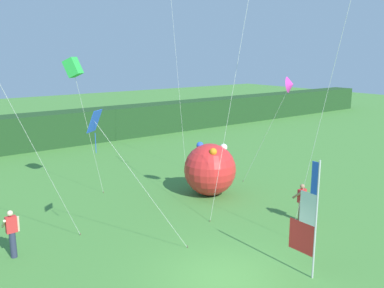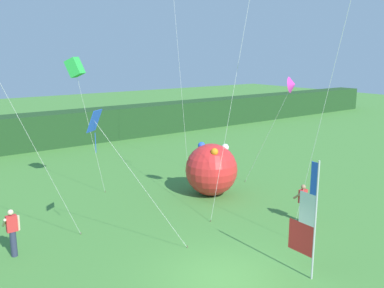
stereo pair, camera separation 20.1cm
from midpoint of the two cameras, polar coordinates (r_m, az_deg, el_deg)
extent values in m
plane|color=#478438|center=(14.01, 3.98, -17.75)|extent=(120.00, 120.00, 0.00)
cube|color=#1E421E|center=(33.02, -22.44, 1.38)|extent=(80.00, 2.40, 2.54)
cylinder|color=#B7B7BC|center=(13.70, 16.00, -9.96)|extent=(0.06, 0.06, 3.86)
cube|color=red|center=(14.26, 14.15, -12.08)|extent=(0.02, 0.97, 1.03)
cube|color=white|center=(13.77, 14.98, -8.40)|extent=(0.02, 0.60, 1.03)
cube|color=blue|center=(13.34, 15.84, -4.46)|extent=(0.02, 0.23, 1.03)
cylinder|color=#2D334C|center=(16.32, -23.35, -12.40)|extent=(0.22, 0.22, 0.93)
cube|color=red|center=(16.03, -23.58, -9.94)|extent=(0.36, 0.20, 0.58)
sphere|color=beige|center=(15.89, -23.71, -8.57)|extent=(0.20, 0.20, 0.20)
cylinder|color=beige|center=(16.02, -24.46, -9.79)|extent=(0.09, 0.48, 0.42)
cylinder|color=beige|center=(16.10, -22.78, -9.91)|extent=(0.09, 0.14, 0.56)
cylinder|color=#B7B2A3|center=(23.79, 1.45, -3.76)|extent=(0.22, 0.22, 0.84)
cube|color=red|center=(23.61, 1.46, -2.14)|extent=(0.36, 0.20, 0.54)
sphere|color=beige|center=(23.51, 1.47, -1.22)|extent=(0.20, 0.20, 0.20)
cylinder|color=beige|center=(23.50, 0.93, -2.10)|extent=(0.09, 0.48, 0.42)
cylinder|color=beige|center=(23.76, 1.89, -2.18)|extent=(0.09, 0.14, 0.56)
cylinder|color=brown|center=(18.58, 14.20, -8.84)|extent=(0.22, 0.22, 0.85)
cube|color=red|center=(18.34, 14.32, -6.77)|extent=(0.36, 0.20, 0.57)
sphere|color=#A37556|center=(18.21, 14.39, -5.57)|extent=(0.20, 0.20, 0.20)
cylinder|color=#A37556|center=(18.19, 13.72, -6.71)|extent=(0.09, 0.48, 0.42)
cylinder|color=#A37556|center=(18.53, 14.75, -6.73)|extent=(0.09, 0.14, 0.56)
sphere|color=red|center=(21.01, 2.17, -3.46)|extent=(2.59, 2.59, 2.59)
sphere|color=white|center=(20.99, 4.03, -0.45)|extent=(0.36, 0.36, 0.36)
sphere|color=blue|center=(21.08, 0.82, -0.20)|extent=(0.36, 0.36, 0.36)
sphere|color=orange|center=(20.05, 2.59, -1.06)|extent=(0.36, 0.36, 0.36)
cylinder|color=brown|center=(15.89, -0.97, -13.71)|extent=(0.03, 0.03, 0.08)
cylinder|color=silver|center=(14.96, -7.00, -5.83)|extent=(2.69, 1.62, 4.76)
cube|color=blue|center=(14.52, -13.42, 3.02)|extent=(0.65, 0.60, 0.75)
cylinder|color=blue|center=(14.65, -13.28, 0.13)|extent=(0.02, 0.02, 0.70)
cylinder|color=brown|center=(17.46, -15.18, -11.66)|extent=(0.03, 0.03, 0.08)
cylinder|color=silver|center=(15.77, -21.06, -0.23)|extent=(3.12, 0.18, 7.62)
cylinder|color=brown|center=(16.98, 12.87, -12.25)|extent=(0.03, 0.03, 0.08)
cylinder|color=silver|center=(14.89, 17.07, 5.00)|extent=(0.05, 2.25, 10.51)
cylinder|color=brown|center=(23.55, 6.69, -4.98)|extent=(0.03, 0.03, 0.08)
cylinder|color=silver|center=(22.20, 9.62, 1.04)|extent=(0.53, 2.57, 5.48)
cone|color=#DB33A8|center=(21.18, 12.90, 7.85)|extent=(0.89, 0.70, 0.83)
cylinder|color=brown|center=(18.10, 2.12, -10.34)|extent=(0.03, 0.03, 0.08)
cylinder|color=silver|center=(17.35, 5.05, 6.34)|extent=(1.99, 0.25, 10.44)
cylinder|color=brown|center=(26.06, -1.08, -3.19)|extent=(0.03, 0.03, 0.08)
cylinder|color=silver|center=(26.27, -2.24, 10.05)|extent=(0.54, 2.43, 11.94)
cylinder|color=brown|center=(22.08, -12.13, -6.36)|extent=(0.03, 0.03, 0.08)
cylinder|color=silver|center=(21.05, -14.01, 1.41)|extent=(1.24, 0.04, 6.32)
cube|color=green|center=(20.46, -16.06, 9.92)|extent=(0.93, 0.97, 0.95)
camera|label=1|loc=(0.10, -90.38, -0.08)|focal=39.47mm
camera|label=2|loc=(0.10, 89.62, 0.08)|focal=39.47mm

